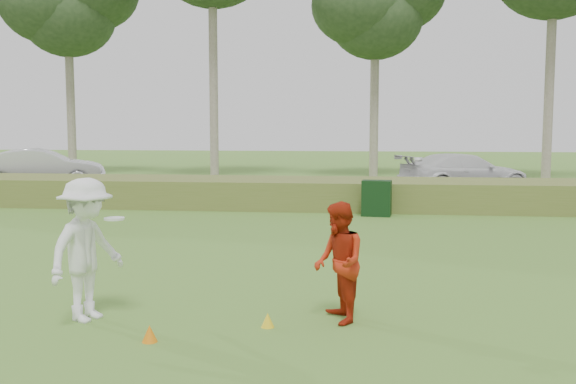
# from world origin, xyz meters

# --- Properties ---
(ground) EXTENTS (120.00, 120.00, 0.00)m
(ground) POSITION_xyz_m (0.00, 0.00, 0.00)
(ground) COLOR #427426
(ground) RESTS_ON ground
(reed_strip) EXTENTS (80.00, 3.00, 0.90)m
(reed_strip) POSITION_xyz_m (0.00, 12.00, 0.45)
(reed_strip) COLOR #566729
(reed_strip) RESTS_ON ground
(park_road) EXTENTS (80.00, 6.00, 0.06)m
(park_road) POSITION_xyz_m (0.00, 17.00, 0.03)
(park_road) COLOR #2D2D2D
(park_road) RESTS_ON ground
(tree_2) EXTENTS (6.50, 6.50, 12.00)m
(tree_2) POSITION_xyz_m (-14.00, 24.00, 8.97)
(tree_2) COLOR gray
(tree_2) RESTS_ON ground
(tree_4) EXTENTS (6.24, 6.24, 11.50)m
(tree_4) POSITION_xyz_m (2.00, 24.50, 8.59)
(tree_4) COLOR gray
(tree_4) RESTS_ON ground
(player_white) EXTENTS (1.11, 1.42, 1.93)m
(player_white) POSITION_xyz_m (-2.18, -0.62, 0.96)
(player_white) COLOR white
(player_white) RESTS_ON ground
(player_red) EXTENTS (0.82, 0.93, 1.62)m
(player_red) POSITION_xyz_m (1.19, -0.32, 0.81)
(player_red) COLOR #B3260F
(player_red) RESTS_ON ground
(cone_orange) EXTENTS (0.19, 0.19, 0.21)m
(cone_orange) POSITION_xyz_m (-1.06, -1.40, 0.10)
(cone_orange) COLOR orange
(cone_orange) RESTS_ON ground
(cone_yellow) EXTENTS (0.17, 0.17, 0.19)m
(cone_yellow) POSITION_xyz_m (0.29, -0.66, 0.10)
(cone_yellow) COLOR yellow
(cone_yellow) RESTS_ON ground
(utility_cabinet) EXTENTS (0.90, 0.62, 1.05)m
(utility_cabinet) POSITION_xyz_m (1.89, 10.09, 0.52)
(utility_cabinet) COLOR black
(utility_cabinet) RESTS_ON ground
(car_mid) EXTENTS (5.32, 3.52, 1.66)m
(car_mid) POSITION_xyz_m (-11.67, 16.25, 0.89)
(car_mid) COLOR silver
(car_mid) RESTS_ON park_road
(car_right) EXTENTS (5.60, 3.86, 1.51)m
(car_right) POSITION_xyz_m (5.41, 16.86, 0.81)
(car_right) COLOR white
(car_right) RESTS_ON park_road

